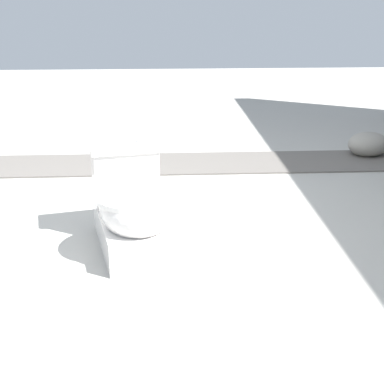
% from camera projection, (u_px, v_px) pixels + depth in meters
% --- Properties ---
extents(ground_plane, '(14.00, 14.00, 0.00)m').
position_uv_depth(ground_plane, '(108.00, 231.00, 2.97)').
color(ground_plane, '#A8A59E').
extents(gravel_strip, '(0.56, 8.00, 0.01)m').
position_uv_depth(gravel_strip, '(187.00, 163.00, 4.16)').
color(gravel_strip, '#605B56').
rests_on(gravel_strip, ground).
extents(toilet, '(0.70, 0.50, 0.52)m').
position_uv_depth(toilet, '(133.00, 208.00, 2.71)').
color(toilet, white).
rests_on(toilet, ground).
extents(boulder_near, '(0.33, 0.38, 0.20)m').
position_uv_depth(boulder_near, '(368.00, 144.00, 4.33)').
color(boulder_near, gray).
rests_on(boulder_near, ground).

